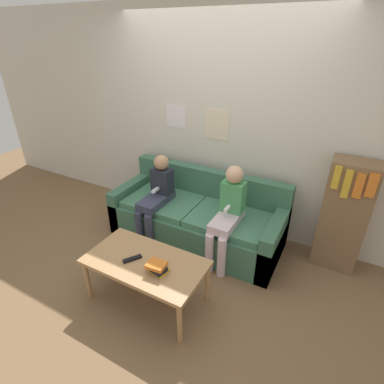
% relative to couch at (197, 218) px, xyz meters
% --- Properties ---
extents(ground_plane, '(10.00, 10.00, 0.00)m').
position_rel_couch_xyz_m(ground_plane, '(0.00, -0.53, -0.27)').
color(ground_plane, brown).
extents(wall_back, '(8.00, 0.07, 2.60)m').
position_rel_couch_xyz_m(wall_back, '(-0.00, 0.50, 1.03)').
color(wall_back, beige).
rests_on(wall_back, ground_plane).
extents(couch, '(2.03, 0.82, 0.80)m').
position_rel_couch_xyz_m(couch, '(0.00, 0.00, 0.00)').
color(couch, '#38664C').
rests_on(couch, ground_plane).
extents(coffee_table, '(1.09, 0.59, 0.45)m').
position_rel_couch_xyz_m(coffee_table, '(0.04, -1.09, 0.13)').
color(coffee_table, '#AD7F51').
rests_on(coffee_table, ground_plane).
extents(person_left, '(0.24, 0.56, 1.03)m').
position_rel_couch_xyz_m(person_left, '(-0.44, -0.20, 0.31)').
color(person_left, '#33384C').
rests_on(person_left, ground_plane).
extents(person_right, '(0.24, 0.56, 1.07)m').
position_rel_couch_xyz_m(person_right, '(0.46, -0.19, 0.33)').
color(person_right, silver).
rests_on(person_right, ground_plane).
extents(tv_remote, '(0.13, 0.16, 0.02)m').
position_rel_couch_xyz_m(tv_remote, '(-0.07, -1.13, 0.19)').
color(tv_remote, black).
rests_on(tv_remote, coffee_table).
extents(book_stack, '(0.19, 0.16, 0.09)m').
position_rel_couch_xyz_m(book_stack, '(0.21, -1.15, 0.23)').
color(book_stack, gold).
rests_on(book_stack, coffee_table).
extents(bookshelf, '(0.44, 0.31, 1.20)m').
position_rel_couch_xyz_m(bookshelf, '(1.53, 0.31, 0.33)').
color(bookshelf, brown).
rests_on(bookshelf, ground_plane).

